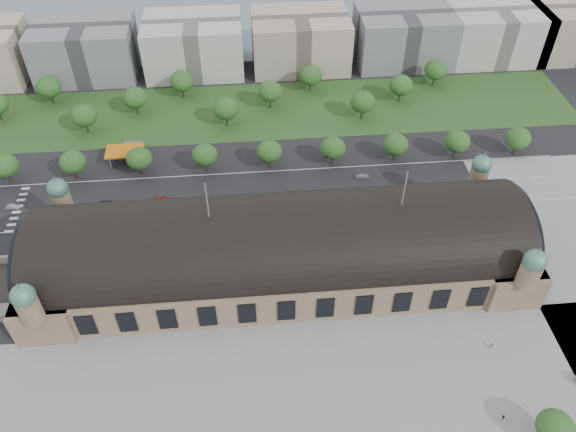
{
  "coord_description": "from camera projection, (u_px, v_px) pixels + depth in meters",
  "views": [
    {
      "loc": [
        -8.17,
        -116.13,
        133.18
      ],
      "look_at": [
        3.18,
        10.36,
        14.0
      ],
      "focal_mm": 35.0,
      "sensor_mm": 36.0,
      "label": 1
    }
  ],
  "objects": [
    {
      "name": "bus_east",
      "position": [
        385.0,
        203.0,
        197.0
      ],
      "size": [
        12.16,
        3.4,
        3.35
      ],
      "primitive_type": "imported",
      "rotation": [
        0.0,
        0.0,
        1.62
      ],
      "color": "silver",
      "rests_on": "ground"
    },
    {
      "name": "pedestrian_0",
      "position": [
        491.0,
        346.0,
        154.92
      ],
      "size": [
        1.08,
        0.84,
        1.93
      ],
      "primitive_type": "imported",
      "rotation": [
        0.0,
        0.0,
        -0.36
      ],
      "color": "gray",
      "rests_on": "ground"
    },
    {
      "name": "tree_belt_5",
      "position": [
        182.0,
        81.0,
        245.94
      ],
      "size": [
        10.4,
        10.4,
        12.48
      ],
      "color": "#2D2116",
      "rests_on": "ground"
    },
    {
      "name": "tree_belt_7",
      "position": [
        270.0,
        91.0,
        239.7
      ],
      "size": [
        10.4,
        10.4,
        12.48
      ],
      "color": "#2D2116",
      "rests_on": "ground"
    },
    {
      "name": "traffic_car_1",
      "position": [
        13.0,
        207.0,
        197.01
      ],
      "size": [
        4.77,
        2.12,
        1.52
      ],
      "primitive_type": "imported",
      "rotation": [
        0.0,
        0.0,
        1.46
      ],
      "color": "gray",
      "rests_on": "ground"
    },
    {
      "name": "tree_row_2",
      "position": [
        73.0,
        162.0,
        204.73
      ],
      "size": [
        9.6,
        9.6,
        11.52
      ],
      "color": "#2D2116",
      "rests_on": "ground"
    },
    {
      "name": "parked_car_3",
      "position": [
        137.0,
        224.0,
        190.48
      ],
      "size": [
        4.87,
        4.04,
        1.57
      ],
      "primitive_type": "imported",
      "rotation": [
        0.0,
        0.0,
        -1.0
      ],
      "color": "#5C6064",
      "rests_on": "ground"
    },
    {
      "name": "office_3",
      "position": [
        194.0,
        45.0,
        262.44
      ],
      "size": [
        45.0,
        32.0,
        24.0
      ],
      "primitive_type": "cube",
      "color": "beige",
      "rests_on": "ground"
    },
    {
      "name": "traffic_car_2",
      "position": [
        106.0,
        203.0,
        198.31
      ],
      "size": [
        5.45,
        2.72,
        1.48
      ],
      "primitive_type": "imported",
      "rotation": [
        0.0,
        0.0,
        -1.62
      ],
      "color": "black",
      "rests_on": "ground"
    },
    {
      "name": "office_6",
      "position": [
        495.0,
        33.0,
        271.89
      ],
      "size": [
        45.0,
        32.0,
        24.0
      ],
      "primitive_type": "cube",
      "color": "beige",
      "rests_on": "ground"
    },
    {
      "name": "bus_mid",
      "position": [
        294.0,
        202.0,
        197.24
      ],
      "size": [
        13.02,
        3.14,
        3.62
      ],
      "primitive_type": "imported",
      "rotation": [
        0.0,
        0.0,
        1.58
      ],
      "color": "silver",
      "rests_on": "ground"
    },
    {
      "name": "tree_row_4",
      "position": [
        205.0,
        155.0,
        207.86
      ],
      "size": [
        9.6,
        9.6,
        11.52
      ],
      "color": "#2D2116",
      "rests_on": "ground"
    },
    {
      "name": "tree_belt_11",
      "position": [
        436.0,
        70.0,
        253.37
      ],
      "size": [
        10.4,
        10.4,
        12.48
      ],
      "color": "#2D2116",
      "rests_on": "ground"
    },
    {
      "name": "plaza_south",
      "position": [
        333.0,
        397.0,
        144.71
      ],
      "size": [
        190.0,
        48.0,
        0.12
      ],
      "primitive_type": "cube",
      "color": "gray",
      "rests_on": "ground"
    },
    {
      "name": "tree_row_8",
      "position": [
        457.0,
        142.0,
        214.12
      ],
      "size": [
        9.6,
        9.6,
        11.52
      ],
      "color": "#2D2116",
      "rests_on": "ground"
    },
    {
      "name": "traffic_car_6",
      "position": [
        521.0,
        191.0,
        203.43
      ],
      "size": [
        5.0,
        2.58,
        1.35
      ],
      "primitive_type": "imported",
      "rotation": [
        0.0,
        0.0,
        -1.64
      ],
      "color": "white",
      "rests_on": "ground"
    },
    {
      "name": "tree_row_9",
      "position": [
        518.0,
        138.0,
        215.68
      ],
      "size": [
        9.6,
        9.6,
        11.52
      ],
      "color": "#2D2116",
      "rests_on": "ground"
    },
    {
      "name": "parked_car_4",
      "position": [
        200.0,
        228.0,
        189.2
      ],
      "size": [
        4.76,
        3.26,
        1.48
      ],
      "primitive_type": "imported",
      "rotation": [
        0.0,
        0.0,
        -1.15
      ],
      "color": "silver",
      "rests_on": "ground"
    },
    {
      "name": "tree_row_3",
      "position": [
        139.0,
        159.0,
        206.29
      ],
      "size": [
        9.6,
        9.6,
        11.52
      ],
      "color": "#2D2116",
      "rests_on": "ground"
    },
    {
      "name": "parked_car_2",
      "position": [
        132.0,
        233.0,
        187.61
      ],
      "size": [
        5.49,
        4.03,
        1.48
      ],
      "primitive_type": "imported",
      "rotation": [
        0.0,
        0.0,
        -1.13
      ],
      "color": "#191A47",
      "rests_on": "ground"
    },
    {
      "name": "parked_car_0",
      "position": [
        89.0,
        231.0,
        188.35
      ],
      "size": [
        4.63,
        3.15,
        1.44
      ],
      "primitive_type": "imported",
      "rotation": [
        0.0,
        0.0,
        -1.16
      ],
      "color": "black",
      "rests_on": "ground"
    },
    {
      "name": "tree_belt_6",
      "position": [
        226.0,
        109.0,
        229.74
      ],
      "size": [
        10.4,
        10.4,
        12.48
      ],
      "color": "#2D2116",
      "rests_on": "ground"
    },
    {
      "name": "bus_west",
      "position": [
        243.0,
        202.0,
        197.31
      ],
      "size": [
        13.17,
        4.35,
        3.6
      ],
      "primitive_type": "imported",
      "rotation": [
        0.0,
        0.0,
        1.47
      ],
      "color": "red",
      "rests_on": "ground"
    },
    {
      "name": "station",
      "position": [
        281.0,
        249.0,
        168.98
      ],
      "size": [
        150.0,
        48.4,
        44.3
      ],
      "color": "#8A7255",
      "rests_on": "ground"
    },
    {
      "name": "tree_belt_4",
      "position": [
        135.0,
        98.0,
        235.98
      ],
      "size": [
        10.4,
        10.4,
        12.48
      ],
      "color": "#2D2116",
      "rests_on": "ground"
    },
    {
      "name": "tree_belt_9",
      "position": [
        363.0,
        102.0,
        233.46
      ],
      "size": [
        10.4,
        10.4,
        12.48
      ],
      "color": "#2D2116",
      "rests_on": "ground"
    },
    {
      "name": "tree_row_7",
      "position": [
        396.0,
        145.0,
        212.55
      ],
      "size": [
        9.6,
        9.6,
        11.52
      ],
      "color": "#2D2116",
      "rests_on": "ground"
    },
    {
      "name": "traffic_car_4",
      "position": [
        317.0,
        201.0,
        199.32
      ],
      "size": [
        4.39,
        1.85,
        1.48
      ],
      "primitive_type": "imported",
      "rotation": [
        0.0,
        0.0,
        -1.59
      ],
      "color": "#161C3F",
      "rests_on": "ground"
    },
    {
      "name": "tree_belt_10",
      "position": [
        401.0,
        85.0,
        243.41
      ],
      "size": [
        10.4,
        10.4,
        12.48
      ],
      "color": "#2D2116",
      "rests_on": "ground"
    },
    {
      "name": "tree_plaza_s",
      "position": [
        555.0,
        427.0,
        131.69
      ],
      "size": [
        9.0,
        9.0,
        10.64
      ],
      "color": "#2D2116",
      "rests_on": "ground"
    },
    {
      "name": "tree_row_5",
      "position": [
        269.0,
        152.0,
        209.42
      ],
      "size": [
        9.6,
        9.6,
        11.52
      ],
      "color": "#2D2116",
      "rests_on": "ground"
    },
    {
      "name": "office_4",
      "position": [
        300.0,
        41.0,
        265.7
      ],
      "size": [
        45.0,
        32.0,
        24.0
      ],
      "primitive_type": "cube",
      "color": "#B8A591",
      "rests_on": "ground"
    },
    {
      "name": "traffic_car_3",
      "position": [
        161.0,
        199.0,
        199.89
      ],
      "size": [
        5.41,
        2.77,
        1.5
      ],
      "primitive_type": "imported",
      "rotation": [
        0.0,
        0.0,
        1.7
      ],
      "color": "maroon",
      "rests_on": "ground"
    },
    {
      "name": "parked_car_1",
      "position": [
        70.0,
        237.0,
        186.32
      ],
      "size": [
        5.4,
        3.91,
        1.36
      ],
      "primitive_type": "imported",
      "rotation": [
        0.0,
        0.0,
        -1.19
      ],
      "color": "maroon",
      "rests_on": "ground"
    },
    {
      "name": "tree_row_6",
      "position": [
        333.0,
        148.0,
        210.99
      ],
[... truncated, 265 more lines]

